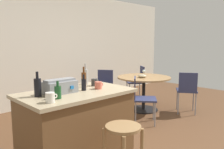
{
  "coord_description": "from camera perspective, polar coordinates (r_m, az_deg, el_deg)",
  "views": [
    {
      "loc": [
        -2.89,
        -2.19,
        1.49
      ],
      "look_at": [
        -0.29,
        0.52,
        0.96
      ],
      "focal_mm": 36.82,
      "sensor_mm": 36.0,
      "label": 1
    }
  ],
  "objects": [
    {
      "name": "ground_plane",
      "position": [
        3.92,
        8.55,
        -14.33
      ],
      "size": [
        8.8,
        8.8,
        0.0
      ],
      "primitive_type": "plane",
      "color": "brown"
    },
    {
      "name": "back_wall",
      "position": [
        5.79,
        -14.03,
        6.49
      ],
      "size": [
        8.0,
        0.1,
        2.7
      ],
      "primitive_type": "cube",
      "color": "silver",
      "rests_on": "ground_plane"
    },
    {
      "name": "kitchen_island",
      "position": [
        2.91,
        -8.69,
        -12.85
      ],
      "size": [
        1.33,
        0.8,
        0.9
      ],
      "color": "brown",
      "rests_on": "ground_plane"
    },
    {
      "name": "wooden_stool",
      "position": [
        2.39,
        2.76,
        -16.43
      ],
      "size": [
        0.36,
        0.36,
        0.67
      ],
      "color": "#A37A4C",
      "rests_on": "ground_plane"
    },
    {
      "name": "dining_table",
      "position": [
        5.04,
        7.9,
        -2.46
      ],
      "size": [
        1.15,
        1.15,
        0.74
      ],
      "color": "black",
      "rests_on": "ground_plane"
    },
    {
      "name": "folding_chair_near",
      "position": [
        5.25,
        -1.94,
        -2.79
      ],
      "size": [
        0.56,
        0.56,
        0.85
      ],
      "color": "navy",
      "rests_on": "ground_plane"
    },
    {
      "name": "folding_chair_far",
      "position": [
        4.24,
        7.28,
        -5.4
      ],
      "size": [
        0.56,
        0.56,
        0.86
      ],
      "color": "navy",
      "rests_on": "ground_plane"
    },
    {
      "name": "folding_chair_left",
      "position": [
        5.01,
        18.12,
        -3.43
      ],
      "size": [
        0.56,
        0.56,
        0.88
      ],
      "color": "navy",
      "rests_on": "ground_plane"
    },
    {
      "name": "folding_chair_right",
      "position": [
        5.89,
        6.36,
        -1.4
      ],
      "size": [
        0.56,
        0.56,
        0.87
      ],
      "color": "navy",
      "rests_on": "ground_plane"
    },
    {
      "name": "toolbox",
      "position": [
        2.71,
        -12.8,
        -2.93
      ],
      "size": [
        0.37,
        0.22,
        0.17
      ],
      "color": "gray",
      "rests_on": "kitchen_island"
    },
    {
      "name": "bottle_0",
      "position": [
        3.2,
        -6.58,
        -0.45
      ],
      "size": [
        0.07,
        0.07,
        0.29
      ],
      "color": "#B7B2AD",
      "rests_on": "kitchen_island"
    },
    {
      "name": "bottle_1",
      "position": [
        3.01,
        -7.02,
        -1.2
      ],
      "size": [
        0.06,
        0.06,
        0.27
      ],
      "color": "#603314",
      "rests_on": "kitchen_island"
    },
    {
      "name": "bottle_2",
      "position": [
        2.81,
        -7.03,
        -2.43
      ],
      "size": [
        0.06,
        0.06,
        0.2
      ],
      "color": "black",
      "rests_on": "kitchen_island"
    },
    {
      "name": "bottle_3",
      "position": [
        2.6,
        -17.98,
        -2.96
      ],
      "size": [
        0.08,
        0.08,
        0.27
      ],
      "color": "black",
      "rests_on": "kitchen_island"
    },
    {
      "name": "bottle_4",
      "position": [
        2.45,
        -13.3,
        -4.21
      ],
      "size": [
        0.07,
        0.07,
        0.19
      ],
      "color": "#194C23",
      "rests_on": "kitchen_island"
    },
    {
      "name": "cup_0",
      "position": [
        2.89,
        -3.39,
        -2.69
      ],
      "size": [
        0.13,
        0.09,
        0.09
      ],
      "color": "#DB6651",
      "rests_on": "kitchen_island"
    },
    {
      "name": "cup_1",
      "position": [
        3.1,
        -4.34,
        -1.91
      ],
      "size": [
        0.12,
        0.09,
        0.09
      ],
      "color": "#383838",
      "rests_on": "kitchen_island"
    },
    {
      "name": "cup_2",
      "position": [
        2.32,
        -15.08,
        -5.53
      ],
      "size": [
        0.13,
        0.09,
        0.1
      ],
      "color": "white",
      "rests_on": "kitchen_island"
    },
    {
      "name": "wine_glass",
      "position": [
        5.09,
        7.94,
        0.78
      ],
      "size": [
        0.07,
        0.07,
        0.14
      ],
      "color": "silver",
      "rests_on": "dining_table"
    },
    {
      "name": "serving_bowl",
      "position": [
        4.89,
        7.51,
        -0.36
      ],
      "size": [
        0.18,
        0.18,
        0.07
      ],
      "primitive_type": "ellipsoid",
      "color": "tan",
      "rests_on": "dining_table"
    }
  ]
}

